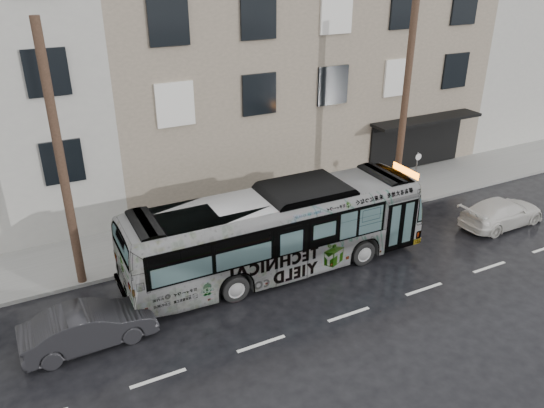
{
  "coord_description": "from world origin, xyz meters",
  "views": [
    {
      "loc": [
        -8.69,
        -14.0,
        10.73
      ],
      "look_at": [
        -0.29,
        2.5,
        1.98
      ],
      "focal_mm": 35.0,
      "sensor_mm": 36.0,
      "label": 1
    }
  ],
  "objects_px": {
    "utility_pole_front": "(404,110)",
    "bus": "(277,231)",
    "dark_sedan": "(89,326)",
    "white_sedan": "(502,212)",
    "sign_post": "(415,177)",
    "utility_pole_rear": "(61,163)"
  },
  "relations": [
    {
      "from": "bus",
      "to": "utility_pole_front",
      "type": "bearing_deg",
      "value": -72.74
    },
    {
      "from": "sign_post",
      "to": "white_sedan",
      "type": "height_order",
      "value": "sign_post"
    },
    {
      "from": "white_sedan",
      "to": "utility_pole_rear",
      "type": "bearing_deg",
      "value": 76.47
    },
    {
      "from": "utility_pole_rear",
      "to": "bus",
      "type": "distance_m",
      "value": 7.7
    },
    {
      "from": "sign_post",
      "to": "bus",
      "type": "height_order",
      "value": "bus"
    },
    {
      "from": "utility_pole_front",
      "to": "bus",
      "type": "relative_size",
      "value": 0.79
    },
    {
      "from": "utility_pole_front",
      "to": "dark_sedan",
      "type": "relative_size",
      "value": 2.3
    },
    {
      "from": "utility_pole_front",
      "to": "white_sedan",
      "type": "distance_m",
      "value": 6.14
    },
    {
      "from": "utility_pole_rear",
      "to": "bus",
      "type": "height_order",
      "value": "utility_pole_rear"
    },
    {
      "from": "bus",
      "to": "white_sedan",
      "type": "bearing_deg",
      "value": -96.59
    },
    {
      "from": "utility_pole_rear",
      "to": "dark_sedan",
      "type": "bearing_deg",
      "value": -94.96
    },
    {
      "from": "bus",
      "to": "dark_sedan",
      "type": "relative_size",
      "value": 2.93
    },
    {
      "from": "dark_sedan",
      "to": "bus",
      "type": "bearing_deg",
      "value": -82.11
    },
    {
      "from": "bus",
      "to": "white_sedan",
      "type": "xyz_separation_m",
      "value": [
        10.32,
        -1.25,
        -1.0
      ]
    },
    {
      "from": "white_sedan",
      "to": "dark_sedan",
      "type": "distance_m",
      "value": 17.33
    },
    {
      "from": "utility_pole_front",
      "to": "white_sedan",
      "type": "height_order",
      "value": "utility_pole_front"
    },
    {
      "from": "sign_post",
      "to": "bus",
      "type": "xyz_separation_m",
      "value": [
        -8.39,
        -2.22,
        0.25
      ]
    },
    {
      "from": "utility_pole_rear",
      "to": "sign_post",
      "type": "distance_m",
      "value": 15.46
    },
    {
      "from": "utility_pole_front",
      "to": "dark_sedan",
      "type": "bearing_deg",
      "value": -166.48
    },
    {
      "from": "utility_pole_front",
      "to": "dark_sedan",
      "type": "height_order",
      "value": "utility_pole_front"
    },
    {
      "from": "white_sedan",
      "to": "bus",
      "type": "bearing_deg",
      "value": 81.09
    },
    {
      "from": "utility_pole_rear",
      "to": "white_sedan",
      "type": "height_order",
      "value": "utility_pole_rear"
    }
  ]
}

